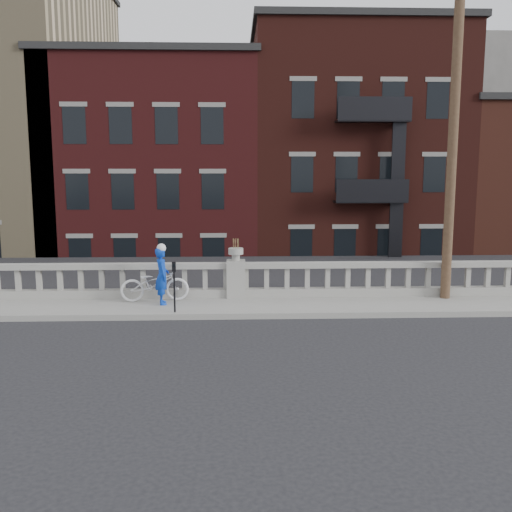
{
  "coord_description": "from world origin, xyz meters",
  "views": [
    {
      "loc": [
        -0.02,
        -12.71,
        3.91
      ],
      "look_at": [
        0.57,
        3.2,
        1.5
      ],
      "focal_mm": 40.0,
      "sensor_mm": 36.0,
      "label": 1
    }
  ],
  "objects": [
    {
      "name": "lower_level",
      "position": [
        0.56,
        23.04,
        2.63
      ],
      "size": [
        80.0,
        44.0,
        20.8
      ],
      "color": "#605E59",
      "rests_on": "ground"
    },
    {
      "name": "planter_pedestal",
      "position": [
        0.0,
        3.95,
        0.83
      ],
      "size": [
        0.55,
        0.55,
        1.76
      ],
      "color": "gray",
      "rests_on": "sidewalk"
    },
    {
      "name": "parking_meter_c",
      "position": [
        -1.64,
        2.15,
        1.0
      ],
      "size": [
        0.1,
        0.09,
        1.36
      ],
      "color": "black",
      "rests_on": "sidewalk"
    },
    {
      "name": "balustrade",
      "position": [
        0.0,
        3.95,
        0.64
      ],
      "size": [
        28.0,
        0.34,
        1.03
      ],
      "color": "gray",
      "rests_on": "sidewalk"
    },
    {
      "name": "ground",
      "position": [
        0.0,
        0.0,
        0.0
      ],
      "size": [
        120.0,
        120.0,
        0.0
      ],
      "primitive_type": "plane",
      "color": "black",
      "rests_on": "ground"
    },
    {
      "name": "cyclist",
      "position": [
        -2.08,
        3.13,
        0.96
      ],
      "size": [
        0.5,
        0.66,
        1.61
      ],
      "primitive_type": "imported",
      "rotation": [
        0.0,
        0.0,
        1.78
      ],
      "color": "#0B34AD",
      "rests_on": "sidewalk"
    },
    {
      "name": "sidewalk",
      "position": [
        0.0,
        3.0,
        0.07
      ],
      "size": [
        32.0,
        2.2,
        0.15
      ],
      "primitive_type": "cube",
      "color": "gray",
      "rests_on": "ground"
    },
    {
      "name": "bicycle",
      "position": [
        -2.34,
        3.5,
        0.66
      ],
      "size": [
        2.02,
        0.92,
        1.02
      ],
      "primitive_type": "imported",
      "rotation": [
        0.0,
        0.0,
        1.7
      ],
      "color": "silver",
      "rests_on": "sidewalk"
    },
    {
      "name": "utility_pole",
      "position": [
        6.2,
        3.6,
        5.24
      ],
      "size": [
        1.6,
        0.28,
        10.0
      ],
      "color": "#422D1E",
      "rests_on": "sidewalk"
    }
  ]
}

